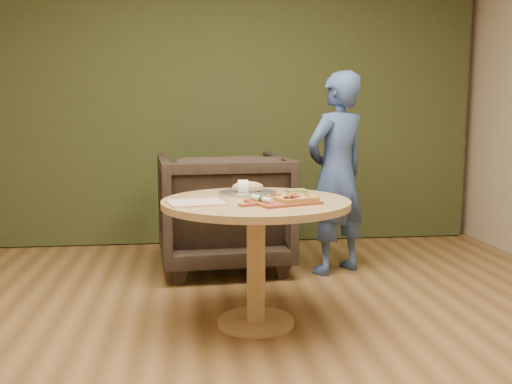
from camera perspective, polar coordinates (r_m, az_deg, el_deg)
The scene contains 12 objects.
room_shell at distance 2.58m, azimuth 0.60°, elevation 11.30°, with size 5.04×6.04×2.84m.
curtain at distance 5.46m, azimuth -3.38°, elevation 9.57°, with size 4.80×0.14×2.78m, color #2B3417.
pedestal_table at distance 3.31m, azimuth -0.01°, elevation -3.19°, with size 1.09×1.09×0.75m.
pizza_paddle at distance 3.16m, azimuth 2.57°, elevation -0.99°, with size 0.47×0.39×0.01m.
flatbread_pizza at distance 3.18m, azimuth 3.63°, elevation -0.58°, with size 0.28×0.28×0.04m.
cutlery_roll at distance 3.12m, azimuth 0.60°, elevation -0.69°, with size 0.12×0.18×0.03m.
newspaper at distance 3.16m, azimuth -6.00°, elevation -1.07°, with size 0.30×0.25×0.01m, color white.
serving_tray at distance 3.50m, azimuth -0.83°, elevation -0.09°, with size 0.36×0.36×0.02m.
bread_roll at distance 3.50m, azimuth -0.98°, elevation 0.49°, with size 0.19×0.09×0.09m.
green_packet at distance 3.58m, azimuth 4.08°, elevation 0.11°, with size 0.12×0.10×0.02m, color #54642D.
armchair at distance 4.58m, azimuth -3.33°, elevation -1.28°, with size 1.00×0.93×1.03m, color black.
person_standing at distance 4.44m, azimuth 8.08°, elevation 1.82°, with size 0.57×0.37×1.56m, color #38528B.
Camera 1 is at (-0.33, -2.55, 1.25)m, focal length 40.00 mm.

